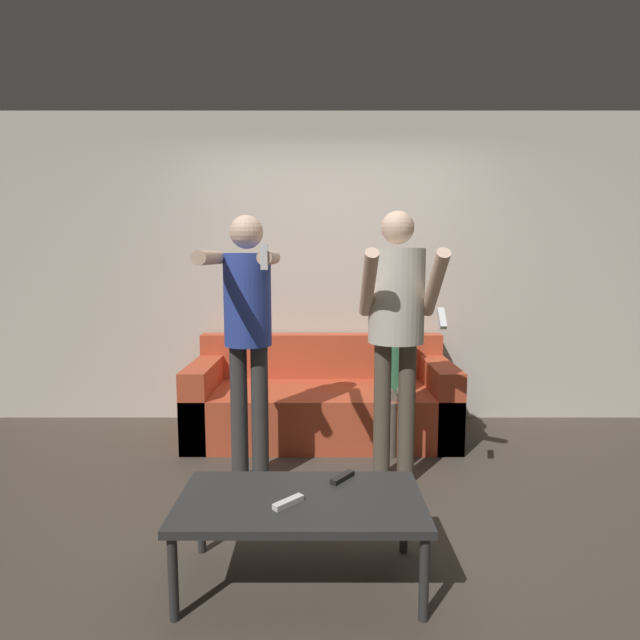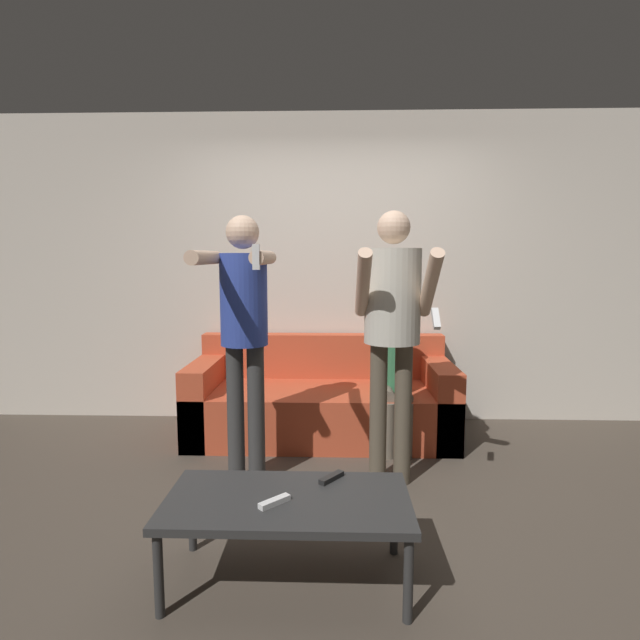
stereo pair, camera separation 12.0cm
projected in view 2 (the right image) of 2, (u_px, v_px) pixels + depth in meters
ground_plane at (335, 500)px, 3.00m from camera, size 14.00×14.00×0.00m
wall_back at (335, 270)px, 4.43m from camera, size 6.40×0.06×2.70m
couch at (322, 402)px, 4.10m from camera, size 2.09×0.88×0.79m
person_standing_left at (244, 319)px, 3.12m from camera, size 0.42×0.71×1.71m
person_standing_right at (393, 315)px, 3.10m from camera, size 0.47×0.61×1.74m
person_seated at (394, 367)px, 3.83m from camera, size 0.28×0.52×1.14m
coffee_table at (288, 506)px, 2.20m from camera, size 1.08×0.55×0.40m
remote_near at (275, 502)px, 2.13m from camera, size 0.13×0.13×0.02m
remote_far at (332, 478)px, 2.37m from camera, size 0.12×0.14×0.02m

